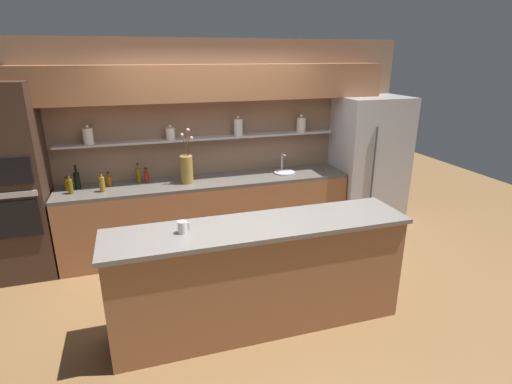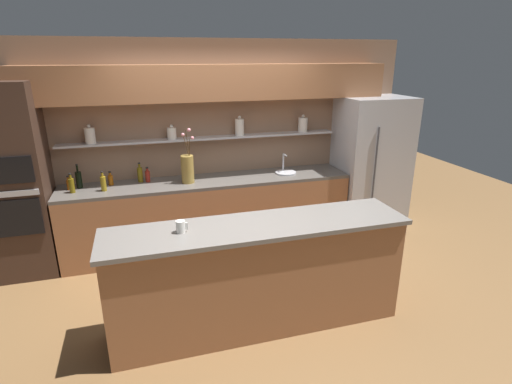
{
  "view_description": "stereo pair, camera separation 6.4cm",
  "coord_description": "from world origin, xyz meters",
  "px_view_note": "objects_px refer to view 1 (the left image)",
  "views": [
    {
      "loc": [
        -0.98,
        -3.49,
        2.41
      ],
      "look_at": [
        0.23,
        0.38,
        1.01
      ],
      "focal_mm": 28.0,
      "sensor_mm": 36.0,
      "label": 1
    },
    {
      "loc": [
        -0.91,
        -3.51,
        2.41
      ],
      "look_at": [
        0.23,
        0.38,
        1.01
      ],
      "focal_mm": 28.0,
      "sensor_mm": 36.0,
      "label": 2
    }
  ],
  "objects_px": {
    "bottle_sauce_0": "(109,180)",
    "bottle_sauce_4": "(67,185)",
    "oven_tower": "(13,184)",
    "bottle_wine_6": "(77,180)",
    "flower_vase": "(187,169)",
    "sink_fixture": "(284,171)",
    "bottle_sauce_5": "(146,176)",
    "bottle_oil_1": "(102,184)",
    "refrigerator": "(368,165)",
    "bottle_oil_3": "(70,186)",
    "bottle_oil_2": "(139,175)",
    "coffee_mug": "(183,227)"
  },
  "relations": [
    {
      "from": "sink_fixture",
      "to": "bottle_sauce_4",
      "type": "bearing_deg",
      "value": 178.56
    },
    {
      "from": "flower_vase",
      "to": "coffee_mug",
      "type": "height_order",
      "value": "flower_vase"
    },
    {
      "from": "bottle_oil_3",
      "to": "bottle_sauce_5",
      "type": "xyz_separation_m",
      "value": [
        0.84,
        0.18,
        -0.01
      ]
    },
    {
      "from": "bottle_oil_3",
      "to": "oven_tower",
      "type": "bearing_deg",
      "value": 175.75
    },
    {
      "from": "oven_tower",
      "to": "bottle_sauce_5",
      "type": "xyz_separation_m",
      "value": [
        1.4,
        0.14,
        -0.08
      ]
    },
    {
      "from": "bottle_oil_1",
      "to": "bottle_oil_3",
      "type": "xyz_separation_m",
      "value": [
        -0.34,
        0.03,
        -0.0
      ]
    },
    {
      "from": "bottle_oil_3",
      "to": "bottle_sauce_5",
      "type": "relative_size",
      "value": 1.22
    },
    {
      "from": "flower_vase",
      "to": "bottle_oil_2",
      "type": "relative_size",
      "value": 2.8
    },
    {
      "from": "flower_vase",
      "to": "bottle_oil_3",
      "type": "bearing_deg",
      "value": -179.61
    },
    {
      "from": "bottle_oil_1",
      "to": "bottle_wine_6",
      "type": "bearing_deg",
      "value": 144.82
    },
    {
      "from": "oven_tower",
      "to": "bottle_sauce_4",
      "type": "relative_size",
      "value": 12.87
    },
    {
      "from": "bottle_oil_2",
      "to": "bottle_sauce_4",
      "type": "bearing_deg",
      "value": -173.89
    },
    {
      "from": "bottle_sauce_0",
      "to": "bottle_sauce_5",
      "type": "bearing_deg",
      "value": 0.53
    },
    {
      "from": "bottle_sauce_0",
      "to": "bottle_oil_2",
      "type": "bearing_deg",
      "value": 5.34
    },
    {
      "from": "flower_vase",
      "to": "bottle_oil_3",
      "type": "distance_m",
      "value": 1.32
    },
    {
      "from": "bottle_wine_6",
      "to": "refrigerator",
      "type": "bearing_deg",
      "value": -2.42
    },
    {
      "from": "bottle_sauce_5",
      "to": "bottle_wine_6",
      "type": "height_order",
      "value": "bottle_wine_6"
    },
    {
      "from": "sink_fixture",
      "to": "oven_tower",
      "type": "bearing_deg",
      "value": -179.77
    },
    {
      "from": "bottle_oil_3",
      "to": "bottle_sauce_5",
      "type": "distance_m",
      "value": 0.86
    },
    {
      "from": "flower_vase",
      "to": "sink_fixture",
      "type": "relative_size",
      "value": 2.48
    },
    {
      "from": "refrigerator",
      "to": "coffee_mug",
      "type": "height_order",
      "value": "refrigerator"
    },
    {
      "from": "bottle_sauce_4",
      "to": "bottle_wine_6",
      "type": "xyz_separation_m",
      "value": [
        0.11,
        0.04,
        0.04
      ]
    },
    {
      "from": "bottle_sauce_0",
      "to": "bottle_sauce_5",
      "type": "relative_size",
      "value": 0.9
    },
    {
      "from": "bottle_oil_1",
      "to": "bottle_wine_6",
      "type": "height_order",
      "value": "bottle_wine_6"
    },
    {
      "from": "oven_tower",
      "to": "bottle_sauce_5",
      "type": "bearing_deg",
      "value": 5.54
    },
    {
      "from": "oven_tower",
      "to": "bottle_wine_6",
      "type": "relative_size",
      "value": 7.51
    },
    {
      "from": "oven_tower",
      "to": "bottle_oil_1",
      "type": "bearing_deg",
      "value": -4.72
    },
    {
      "from": "refrigerator",
      "to": "bottle_sauce_4",
      "type": "relative_size",
      "value": 11.2
    },
    {
      "from": "refrigerator",
      "to": "bottle_sauce_5",
      "type": "xyz_separation_m",
      "value": [
        -3.01,
        0.17,
        0.06
      ]
    },
    {
      "from": "flower_vase",
      "to": "oven_tower",
      "type": "bearing_deg",
      "value": 178.99
    },
    {
      "from": "refrigerator",
      "to": "bottle_oil_1",
      "type": "height_order",
      "value": "refrigerator"
    },
    {
      "from": "bottle_wine_6",
      "to": "bottle_sauce_4",
      "type": "bearing_deg",
      "value": -157.19
    },
    {
      "from": "bottle_oil_2",
      "to": "bottle_sauce_4",
      "type": "xyz_separation_m",
      "value": [
        -0.8,
        -0.09,
        -0.03
      ]
    },
    {
      "from": "bottle_oil_1",
      "to": "bottle_oil_3",
      "type": "height_order",
      "value": "bottle_oil_1"
    },
    {
      "from": "flower_vase",
      "to": "bottle_sauce_5",
      "type": "height_order",
      "value": "flower_vase"
    },
    {
      "from": "coffee_mug",
      "to": "bottle_oil_1",
      "type": "bearing_deg",
      "value": 113.53
    },
    {
      "from": "flower_vase",
      "to": "bottle_oil_2",
      "type": "xyz_separation_m",
      "value": [
        -0.56,
        0.2,
        -0.08
      ]
    },
    {
      "from": "sink_fixture",
      "to": "bottle_sauce_4",
      "type": "relative_size",
      "value": 1.63
    },
    {
      "from": "bottle_wine_6",
      "to": "bottle_oil_3",
      "type": "bearing_deg",
      "value": -109.64
    },
    {
      "from": "refrigerator",
      "to": "bottle_oil_2",
      "type": "relative_size",
      "value": 7.76
    },
    {
      "from": "bottle_sauce_0",
      "to": "bottle_sauce_4",
      "type": "height_order",
      "value": "same"
    },
    {
      "from": "sink_fixture",
      "to": "coffee_mug",
      "type": "xyz_separation_m",
      "value": [
        -1.56,
        -1.71,
        0.13
      ]
    },
    {
      "from": "oven_tower",
      "to": "bottle_wine_6",
      "type": "xyz_separation_m",
      "value": [
        0.62,
        0.12,
        -0.05
      ]
    },
    {
      "from": "sink_fixture",
      "to": "bottle_sauce_0",
      "type": "bearing_deg",
      "value": 176.87
    },
    {
      "from": "bottle_oil_1",
      "to": "coffee_mug",
      "type": "height_order",
      "value": "bottle_oil_1"
    },
    {
      "from": "bottle_oil_2",
      "to": "bottle_sauce_5",
      "type": "height_order",
      "value": "bottle_oil_2"
    },
    {
      "from": "bottle_oil_2",
      "to": "bottle_wine_6",
      "type": "xyz_separation_m",
      "value": [
        -0.69,
        -0.04,
        0.01
      ]
    },
    {
      "from": "bottle_wine_6",
      "to": "coffee_mug",
      "type": "height_order",
      "value": "bottle_wine_6"
    },
    {
      "from": "flower_vase",
      "to": "bottle_oil_3",
      "type": "xyz_separation_m",
      "value": [
        -1.31,
        -0.01,
        -0.09
      ]
    },
    {
      "from": "oven_tower",
      "to": "coffee_mug",
      "type": "distance_m",
      "value": 2.34
    }
  ]
}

